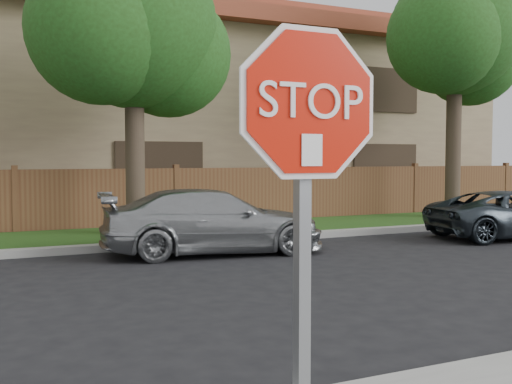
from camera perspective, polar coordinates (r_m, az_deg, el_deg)
name	(u,v)px	position (r m, az deg, el deg)	size (l,w,h in m)	color
far_curb	(25,253)	(12.27, -21.12, -5.42)	(70.00, 0.30, 0.15)	gray
grass_strip	(20,242)	(13.90, -21.56, -4.48)	(70.00, 3.00, 0.12)	#1E4714
fence	(15,203)	(15.42, -21.95, -0.98)	(70.00, 0.12, 1.60)	brown
apartment_building	(4,106)	(21.04, -22.88, 7.53)	(35.20, 9.20, 7.20)	#897255
tree_mid	(136,25)	(14.23, -11.39, 15.36)	(4.80, 3.90, 7.35)	#382B21
tree_right	(459,31)	(18.96, 18.79, 14.33)	(4.80, 3.90, 8.20)	#382B21
stop_sign	(307,171)	(2.86, 4.89, 1.98)	(1.01, 0.13, 2.55)	gray
sedan_right	(214,221)	(11.79, -4.07, -2.81)	(1.78, 4.38, 1.27)	#9C9FA3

